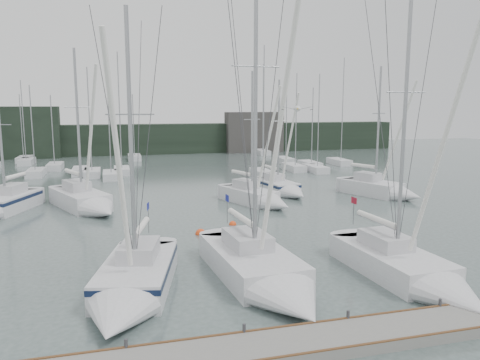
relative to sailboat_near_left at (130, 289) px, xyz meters
name	(u,v)px	position (x,y,z in m)	size (l,w,h in m)	color
ground	(263,292)	(5.69, -0.49, -0.60)	(160.00, 160.00, 0.00)	#475653
dock	(308,343)	(5.69, -5.49, -0.40)	(24.00, 2.00, 0.40)	slate
far_treeline	(149,139)	(5.69, 61.51, 1.90)	(90.00, 4.00, 5.00)	black
far_building_left	(18,133)	(-14.31, 59.51, 3.40)	(12.00, 3.00, 8.00)	black
far_building_right	(254,132)	(23.69, 59.51, 2.90)	(10.00, 3.00, 7.00)	#393734
mast_forest	(132,165)	(1.99, 42.80, -0.11)	(55.27, 27.76, 14.88)	silver
sailboat_near_left	(130,289)	(0.00, 0.00, 0.00)	(4.96, 9.42, 13.24)	silver
sailboat_near_center	(269,278)	(6.02, -0.35, -0.01)	(4.04, 10.62, 16.90)	silver
sailboat_near_right	(418,276)	(12.66, -1.79, -0.04)	(3.46, 9.93, 14.90)	silver
sailboat_mid_b	(88,203)	(-2.46, 18.46, 0.04)	(6.30, 9.60, 13.42)	silver
sailboat_mid_c	(259,198)	(11.11, 16.96, -0.03)	(4.99, 8.03, 11.68)	silver
sailboat_mid_d	(283,189)	(14.65, 20.86, -0.04)	(3.64, 7.75, 11.29)	silver
sailboat_mid_e	(385,190)	(23.12, 17.28, 0.01)	(5.44, 8.05, 12.45)	silver
buoy_a	(201,234)	(4.78, 9.58, -0.60)	(0.69, 0.69, 0.69)	#E94414
buoy_b	(233,225)	(7.38, 11.37, -0.60)	(0.52, 0.52, 0.52)	#E94414
seagull	(297,109)	(6.35, -2.48, 7.48)	(1.07, 0.52, 0.22)	white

